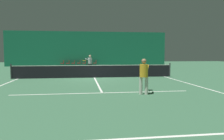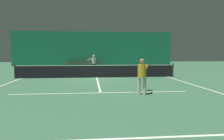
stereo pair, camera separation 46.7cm
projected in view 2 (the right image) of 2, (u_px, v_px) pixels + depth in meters
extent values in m
plane|color=#386647|center=(97.00, 78.00, 16.49)|extent=(60.00, 60.00, 0.00)
cube|color=#196B4C|center=(94.00, 49.00, 31.55)|extent=(23.00, 0.12, 4.93)
cube|color=white|center=(94.00, 67.00, 28.30)|extent=(11.00, 0.10, 0.00)
cube|color=white|center=(112.00, 139.00, 4.68)|extent=(11.00, 0.10, 0.00)
cube|color=white|center=(95.00, 71.00, 22.84)|extent=(8.25, 0.10, 0.00)
cube|color=white|center=(101.00, 93.00, 10.14)|extent=(8.25, 0.10, 0.00)
cube|color=white|center=(21.00, 78.00, 15.95)|extent=(0.10, 23.80, 0.00)
cube|color=white|center=(167.00, 77.00, 17.03)|extent=(0.10, 23.80, 0.00)
cube|color=white|center=(97.00, 78.00, 16.49)|extent=(0.10, 12.80, 0.00)
cube|color=black|center=(97.00, 71.00, 16.45)|extent=(11.90, 0.02, 0.95)
cube|color=white|center=(97.00, 65.00, 16.42)|extent=(11.90, 0.02, 0.05)
cylinder|color=#333338|center=(15.00, 71.00, 15.87)|extent=(0.10, 0.10, 1.07)
cylinder|color=#333338|center=(173.00, 70.00, 17.03)|extent=(0.10, 0.10, 1.07)
cylinder|color=beige|center=(139.00, 86.00, 9.70)|extent=(0.19, 0.19, 0.78)
cylinder|color=beige|center=(145.00, 86.00, 9.64)|extent=(0.19, 0.19, 0.78)
cylinder|color=gold|center=(142.00, 71.00, 9.62)|extent=(0.47, 0.47, 0.57)
sphere|color=#936B4C|center=(142.00, 61.00, 9.59)|extent=(0.22, 0.22, 0.22)
cylinder|color=gold|center=(139.00, 67.00, 9.89)|extent=(0.28, 0.54, 0.23)
cylinder|color=gold|center=(146.00, 68.00, 9.82)|extent=(0.28, 0.54, 0.23)
cylinder|color=black|center=(144.00, 68.00, 10.26)|extent=(0.14, 0.30, 0.03)
torus|color=#1951B2|center=(145.00, 68.00, 10.55)|extent=(0.43, 0.43, 0.03)
cylinder|color=silver|center=(145.00, 68.00, 10.55)|extent=(0.36, 0.36, 0.00)
cylinder|color=black|center=(95.00, 68.00, 21.06)|extent=(0.22, 0.22, 0.82)
cylinder|color=black|center=(93.00, 68.00, 21.19)|extent=(0.22, 0.22, 0.82)
cylinder|color=#B7B7BC|center=(94.00, 61.00, 21.07)|extent=(0.53, 0.53, 0.59)
sphere|color=#DBAD89|center=(94.00, 56.00, 21.04)|extent=(0.23, 0.23, 0.23)
cylinder|color=#B7B7BC|center=(94.00, 59.00, 20.75)|extent=(0.40, 0.52, 0.24)
cylinder|color=#B7B7BC|center=(91.00, 59.00, 20.90)|extent=(0.40, 0.52, 0.24)
cylinder|color=black|center=(90.00, 60.00, 20.46)|extent=(0.19, 0.27, 0.03)
torus|color=gold|center=(88.00, 60.00, 20.20)|extent=(0.46, 0.46, 0.03)
cylinder|color=silver|center=(88.00, 60.00, 20.20)|extent=(0.38, 0.38, 0.00)
cylinder|color=#2D2D2D|center=(67.00, 65.00, 30.99)|extent=(0.03, 0.03, 0.39)
cylinder|color=#2D2D2D|center=(66.00, 65.00, 30.61)|extent=(0.03, 0.03, 0.39)
cylinder|color=#2D2D2D|center=(69.00, 65.00, 31.03)|extent=(0.03, 0.03, 0.39)
cylinder|color=#2D2D2D|center=(69.00, 65.00, 30.65)|extent=(0.03, 0.03, 0.39)
cube|color=#A51E1E|center=(68.00, 63.00, 30.80)|extent=(0.44, 0.44, 0.05)
cube|color=#A51E1E|center=(69.00, 62.00, 30.80)|extent=(0.04, 0.44, 0.40)
cylinder|color=#2D2D2D|center=(72.00, 65.00, 31.06)|extent=(0.03, 0.03, 0.39)
cylinder|color=#2D2D2D|center=(72.00, 65.00, 30.69)|extent=(0.03, 0.03, 0.39)
cylinder|color=#2D2D2D|center=(75.00, 65.00, 31.10)|extent=(0.03, 0.03, 0.39)
cylinder|color=#2D2D2D|center=(75.00, 65.00, 30.72)|extent=(0.03, 0.03, 0.39)
cube|color=#A51E1E|center=(73.00, 63.00, 30.88)|extent=(0.44, 0.44, 0.05)
cube|color=#A51E1E|center=(75.00, 62.00, 30.88)|extent=(0.04, 0.44, 0.40)
cylinder|color=#2D2D2D|center=(77.00, 65.00, 31.14)|extent=(0.03, 0.03, 0.39)
cylinder|color=#2D2D2D|center=(77.00, 65.00, 30.76)|extent=(0.03, 0.03, 0.39)
cylinder|color=#2D2D2D|center=(80.00, 65.00, 31.17)|extent=(0.03, 0.03, 0.39)
cylinder|color=#2D2D2D|center=(80.00, 65.00, 30.80)|extent=(0.03, 0.03, 0.39)
cube|color=#A51E1E|center=(79.00, 63.00, 30.95)|extent=(0.44, 0.44, 0.05)
cube|color=#A51E1E|center=(80.00, 62.00, 30.95)|extent=(0.04, 0.44, 0.40)
cylinder|color=#2D2D2D|center=(83.00, 65.00, 31.21)|extent=(0.03, 0.03, 0.39)
cylinder|color=#2D2D2D|center=(83.00, 65.00, 30.83)|extent=(0.03, 0.03, 0.39)
cylinder|color=#2D2D2D|center=(85.00, 65.00, 31.25)|extent=(0.03, 0.03, 0.39)
cylinder|color=#2D2D2D|center=(85.00, 65.00, 30.87)|extent=(0.03, 0.03, 0.39)
cube|color=#A51E1E|center=(84.00, 63.00, 31.02)|extent=(0.44, 0.44, 0.05)
cube|color=#A51E1E|center=(85.00, 62.00, 31.03)|extent=(0.04, 0.44, 0.40)
cylinder|color=#2D2D2D|center=(88.00, 65.00, 31.28)|extent=(0.03, 0.03, 0.39)
cylinder|color=#2D2D2D|center=(88.00, 65.00, 30.91)|extent=(0.03, 0.03, 0.39)
cylinder|color=#2D2D2D|center=(91.00, 65.00, 31.32)|extent=(0.03, 0.03, 0.39)
cylinder|color=#2D2D2D|center=(91.00, 65.00, 30.94)|extent=(0.03, 0.03, 0.39)
cube|color=#A51E1E|center=(89.00, 63.00, 31.10)|extent=(0.44, 0.44, 0.05)
cube|color=#A51E1E|center=(91.00, 62.00, 31.10)|extent=(0.04, 0.44, 0.40)
cylinder|color=#2D2D2D|center=(93.00, 65.00, 31.36)|extent=(0.03, 0.03, 0.39)
cylinder|color=#2D2D2D|center=(93.00, 65.00, 30.98)|extent=(0.03, 0.03, 0.39)
cylinder|color=#2D2D2D|center=(96.00, 65.00, 31.40)|extent=(0.03, 0.03, 0.39)
cylinder|color=#2D2D2D|center=(96.00, 65.00, 31.02)|extent=(0.03, 0.03, 0.39)
cube|color=#A51E1E|center=(95.00, 63.00, 31.17)|extent=(0.44, 0.44, 0.05)
cube|color=#A51E1E|center=(96.00, 62.00, 31.17)|extent=(0.04, 0.44, 0.40)
cylinder|color=#2D2D2D|center=(99.00, 65.00, 31.43)|extent=(0.03, 0.03, 0.39)
cylinder|color=#2D2D2D|center=(99.00, 65.00, 31.06)|extent=(0.03, 0.03, 0.39)
cylinder|color=#2D2D2D|center=(101.00, 65.00, 31.47)|extent=(0.03, 0.03, 0.39)
cylinder|color=#2D2D2D|center=(101.00, 65.00, 31.09)|extent=(0.03, 0.03, 0.39)
cube|color=#A51E1E|center=(100.00, 63.00, 31.25)|extent=(0.44, 0.44, 0.05)
cube|color=#A51E1E|center=(101.00, 62.00, 31.25)|extent=(0.04, 0.44, 0.40)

